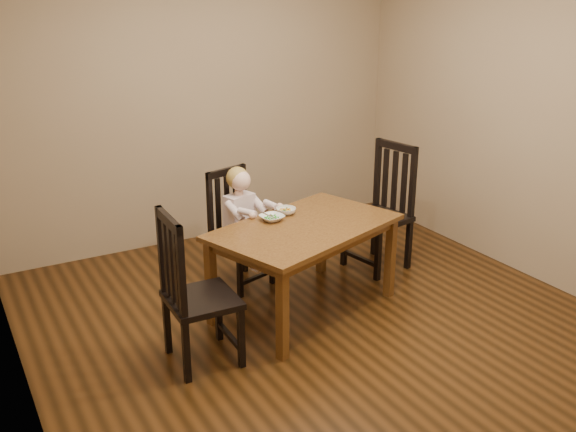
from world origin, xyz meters
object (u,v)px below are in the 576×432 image
bowl_veg (286,211)px  chair_child (238,230)px  chair_right (382,209)px  toddler (241,216)px  bowl_peas (272,218)px  dining_table (305,235)px  chair_left (193,293)px

bowl_veg → chair_child: bearing=119.3°
chair_right → toddler: bearing=68.8°
chair_right → bowl_peas: 1.21m
chair_child → toddler: 0.15m
bowl_peas → bowl_veg: bowl_veg is taller
bowl_veg → bowl_peas: bearing=-154.6°
dining_table → chair_left: (-0.99, -0.27, -0.11)m
dining_table → chair_right: chair_right is taller
dining_table → bowl_veg: 0.30m
dining_table → chair_right: 1.08m
chair_child → bowl_peas: bearing=81.1°
chair_right → toddler: chair_right is taller
chair_right → bowl_veg: 1.04m
toddler → bowl_veg: size_ratio=3.48×
chair_right → bowl_veg: chair_right is taller
chair_child → chair_left: size_ratio=0.92×
bowl_veg → toddler: bearing=120.9°
chair_left → bowl_veg: size_ratio=6.80×
dining_table → bowl_peas: bowl_peas is taller
chair_child → bowl_peas: size_ratio=5.56×
chair_left → bowl_peas: size_ratio=6.04×
dining_table → bowl_veg: (-0.00, 0.28, 0.10)m
bowl_peas → chair_child: bearing=97.2°
dining_table → chair_right: (1.01, 0.38, -0.09)m
chair_child → toddler: (0.01, -0.05, 0.14)m
chair_left → bowl_peas: 0.97m
dining_table → toddler: bearing=108.8°
chair_right → bowl_peas: bearing=89.2°
dining_table → bowl_peas: bearing=130.1°
chair_left → bowl_peas: (0.82, 0.47, 0.21)m
dining_table → chair_child: chair_child is taller
chair_right → bowl_peas: (-1.18, -0.18, 0.19)m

